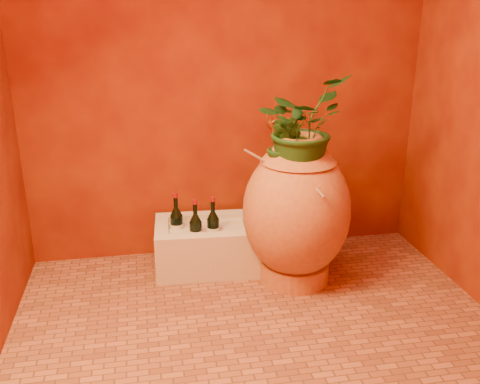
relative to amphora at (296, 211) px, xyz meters
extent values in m
plane|color=#985231|center=(-0.32, -0.49, -0.44)|extent=(2.50, 2.50, 0.00)
cube|color=#5E0E05|center=(-0.32, 0.51, 0.81)|extent=(2.50, 0.02, 2.50)
cylinder|color=#BF6B35|center=(0.00, 0.00, -0.38)|extent=(0.51, 0.51, 0.12)
ellipsoid|color=#BF6B35|center=(0.00, 0.00, -0.01)|extent=(0.78, 0.78, 0.78)
cone|color=#BF6B35|center=(0.00, 0.00, 0.35)|extent=(0.54, 0.54, 0.12)
torus|color=#BF6B35|center=(0.00, 0.00, 0.42)|extent=(0.33, 0.33, 0.05)
cylinder|color=olive|center=(-0.08, -0.05, 0.24)|extent=(0.46, 0.14, 0.27)
cylinder|color=olive|center=(-0.02, -0.12, 0.28)|extent=(0.15, 0.38, 0.19)
cylinder|color=olive|center=(0.10, -0.08, 0.30)|extent=(0.13, 0.35, 0.17)
cube|color=beige|center=(-0.49, 0.26, -0.31)|extent=(0.65, 0.46, 0.26)
cube|color=beige|center=(-0.49, 0.43, -0.16)|extent=(0.63, 0.12, 0.03)
cube|color=beige|center=(-0.49, 0.09, -0.16)|extent=(0.63, 0.12, 0.03)
cube|color=beige|center=(-0.76, 0.26, -0.16)|extent=(0.10, 0.27, 0.03)
cube|color=beige|center=(-0.22, 0.26, -0.16)|extent=(0.10, 0.27, 0.03)
cylinder|color=black|center=(-0.57, 0.17, -0.19)|extent=(0.07, 0.07, 0.18)
cone|color=black|center=(-0.57, 0.17, -0.08)|extent=(0.07, 0.07, 0.05)
cylinder|color=black|center=(-0.57, 0.17, -0.02)|extent=(0.03, 0.03, 0.07)
cylinder|color=maroon|center=(-0.57, 0.17, 0.03)|extent=(0.03, 0.03, 0.02)
cylinder|color=silver|center=(-0.57, 0.17, -0.19)|extent=(0.08, 0.08, 0.08)
cylinder|color=black|center=(-0.46, 0.20, -0.19)|extent=(0.07, 0.07, 0.18)
cone|color=black|center=(-0.46, 0.20, -0.08)|extent=(0.07, 0.07, 0.05)
cylinder|color=black|center=(-0.46, 0.20, -0.02)|extent=(0.03, 0.03, 0.07)
cylinder|color=maroon|center=(-0.46, 0.20, 0.03)|extent=(0.03, 0.03, 0.02)
cylinder|color=silver|center=(-0.46, 0.20, -0.19)|extent=(0.08, 0.08, 0.08)
cylinder|color=black|center=(-0.67, 0.29, -0.19)|extent=(0.08, 0.08, 0.18)
cone|color=black|center=(-0.67, 0.29, -0.07)|extent=(0.08, 0.08, 0.05)
cylinder|color=black|center=(-0.67, 0.29, -0.01)|extent=(0.03, 0.03, 0.07)
cylinder|color=maroon|center=(-0.67, 0.29, 0.04)|extent=(0.03, 0.03, 0.03)
cylinder|color=silver|center=(-0.67, 0.29, -0.19)|extent=(0.08, 0.08, 0.08)
cylinder|color=#AE7C28|center=(-0.05, 0.45, 0.40)|extent=(0.02, 0.14, 0.02)
cylinder|color=#AE7C28|center=(-0.05, 0.38, 0.36)|extent=(0.02, 0.02, 0.08)
torus|color=#AE7C28|center=(-0.05, 0.45, 0.45)|extent=(0.07, 0.01, 0.07)
cylinder|color=#AE7C28|center=(-0.05, 0.45, 0.43)|extent=(0.01, 0.01, 0.05)
imported|color=#184117|center=(0.00, -0.01, 0.50)|extent=(0.65, 0.64, 0.54)
imported|color=#184117|center=(-0.09, -0.03, 0.40)|extent=(0.24, 0.25, 0.35)
camera|label=1|loc=(-0.85, -2.75, 1.13)|focal=40.00mm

